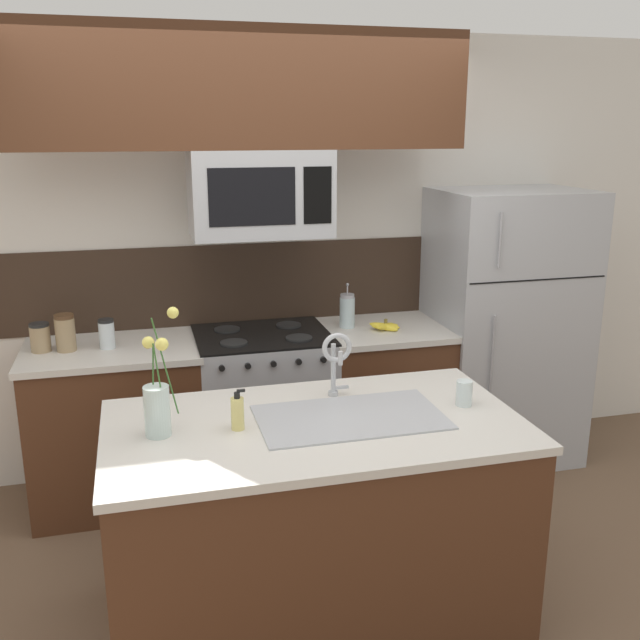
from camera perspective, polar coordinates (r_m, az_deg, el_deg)
ground_plane at (r=3.66m, az=-1.66°, el=-19.16°), size 10.00×10.00×0.00m
rear_partition at (r=4.40m, az=-1.75°, el=5.25°), size 5.20×0.10×2.60m
splash_band at (r=4.31m, az=-5.46°, el=2.96°), size 3.27×0.01×0.48m
back_counter_left at (r=4.17m, az=-15.94°, el=-8.07°), size 0.93×0.65×0.91m
back_counter_right at (r=4.39m, az=5.00°, el=-6.27°), size 0.73×0.65×0.91m
stove_range at (r=4.21m, az=-4.50°, el=-7.14°), size 0.76×0.64×0.93m
microwave at (r=3.89m, az=-4.83°, el=10.08°), size 0.74×0.40×0.46m
upper_cabinet_band at (r=3.83m, az=-6.49°, el=17.89°), size 2.37×0.34×0.60m
refrigerator at (r=4.60m, az=14.41°, el=-0.52°), size 0.89×0.74×1.70m
storage_jar_tall at (r=4.04m, az=-21.48°, el=-1.31°), size 0.10×0.10×0.15m
storage_jar_medium at (r=4.00m, az=-19.71°, el=-0.97°), size 0.10×0.10×0.20m
storage_jar_short at (r=3.98m, az=-16.69°, el=-1.06°), size 0.08×0.08×0.16m
banana_bunch at (r=4.18m, az=5.28°, el=-0.51°), size 0.19×0.15×0.08m
french_press at (r=4.21m, az=2.19°, el=0.74°), size 0.09×0.09×0.27m
island_counter at (r=3.12m, az=-0.40°, el=-15.81°), size 1.68×0.92×0.91m
kitchen_sink at (r=2.98m, az=2.42°, el=-9.05°), size 0.76×0.44×0.16m
sink_faucet at (r=3.07m, az=1.30°, el=-2.90°), size 0.14×0.14×0.31m
dish_soap_bottle at (r=2.84m, az=-6.61°, el=-7.39°), size 0.06×0.05×0.16m
drinking_glass at (r=3.12m, az=11.46°, el=-5.75°), size 0.07×0.07×0.11m
flower_vase at (r=2.82m, az=-12.85°, el=-6.67°), size 0.15×0.12×0.50m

